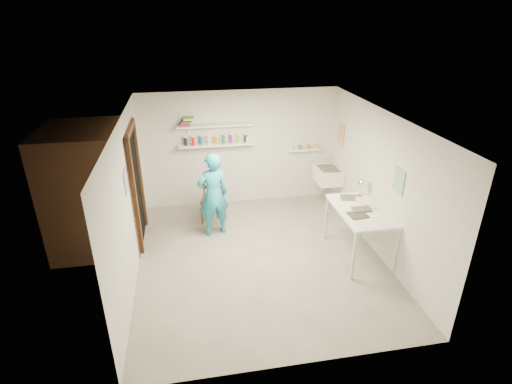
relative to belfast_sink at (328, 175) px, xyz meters
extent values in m
cube|color=slate|center=(-1.75, -1.70, -0.71)|extent=(4.00, 4.50, 0.02)
cube|color=silver|center=(-1.75, -1.70, 1.71)|extent=(4.00, 4.50, 0.02)
cube|color=silver|center=(-1.75, 0.56, 0.50)|extent=(4.00, 0.02, 2.40)
cube|color=silver|center=(-1.75, -3.96, 0.50)|extent=(4.00, 0.02, 2.40)
cube|color=silver|center=(-3.76, -1.70, 0.50)|extent=(0.02, 4.50, 2.40)
cube|color=silver|center=(0.26, -1.70, 0.50)|extent=(0.02, 4.50, 2.40)
cube|color=black|center=(-3.74, -0.65, 0.30)|extent=(0.02, 0.90, 2.00)
cube|color=brown|center=(-4.45, -0.65, 0.35)|extent=(1.40, 1.50, 2.10)
cube|color=brown|center=(-3.72, -0.65, 1.35)|extent=(0.06, 1.05, 0.10)
cube|color=brown|center=(-3.72, -1.15, 0.30)|extent=(0.06, 0.10, 2.00)
cube|color=brown|center=(-3.72, -0.15, 0.30)|extent=(0.06, 0.10, 2.00)
cube|color=white|center=(-2.25, 0.43, 0.65)|extent=(1.50, 0.22, 0.03)
cube|color=white|center=(-2.25, 0.43, 1.05)|extent=(1.50, 0.22, 0.03)
cube|color=white|center=(-0.40, 0.47, 0.42)|extent=(0.70, 0.14, 0.03)
cube|color=#334C7F|center=(-3.74, -1.65, 0.85)|extent=(0.01, 0.28, 0.36)
cube|color=#995933|center=(0.24, 0.10, 0.85)|extent=(0.01, 0.34, 0.42)
cube|color=#3F724C|center=(0.24, -2.25, 0.80)|extent=(0.01, 0.30, 0.38)
cube|color=white|center=(0.00, 0.00, 0.00)|extent=(0.48, 0.60, 0.30)
imported|color=teal|center=(-2.43, -0.72, 0.09)|extent=(0.65, 0.51, 1.58)
cylinder|color=beige|center=(-2.37, -0.51, 0.35)|extent=(0.28, 0.11, 0.28)
cube|color=brown|center=(-2.42, -0.22, -0.24)|extent=(0.51, 0.49, 0.92)
cube|color=silver|center=(-0.11, -1.90, -0.26)|extent=(0.79, 1.32, 0.88)
sphere|color=white|center=(0.11, -1.37, 0.40)|extent=(0.16, 0.16, 0.16)
cylinder|color=black|center=(-2.87, 0.43, 0.75)|extent=(0.06, 0.06, 0.17)
cylinder|color=red|center=(-2.72, 0.43, 0.75)|extent=(0.06, 0.06, 0.17)
cylinder|color=blue|center=(-2.56, 0.43, 0.75)|extent=(0.06, 0.06, 0.17)
cylinder|color=white|center=(-2.41, 0.43, 0.75)|extent=(0.06, 0.06, 0.17)
cylinder|color=orange|center=(-2.25, 0.43, 0.75)|extent=(0.06, 0.06, 0.17)
cylinder|color=#268C3F|center=(-2.09, 0.43, 0.75)|extent=(0.06, 0.06, 0.17)
cylinder|color=#8C268C|center=(-1.94, 0.43, 0.75)|extent=(0.06, 0.06, 0.17)
cylinder|color=gold|center=(-1.78, 0.43, 0.75)|extent=(0.06, 0.06, 0.17)
cylinder|color=black|center=(-1.63, 0.43, 0.75)|extent=(0.06, 0.06, 0.17)
cube|color=red|center=(-2.85, 0.43, 1.08)|extent=(0.18, 0.14, 0.03)
cube|color=#1933A5|center=(-2.83, 0.43, 1.11)|extent=(0.18, 0.14, 0.03)
cube|color=orange|center=(-2.81, 0.43, 1.14)|extent=(0.18, 0.14, 0.03)
cube|color=black|center=(-2.79, 0.43, 1.16)|extent=(0.18, 0.14, 0.03)
cube|color=yellow|center=(-2.77, 0.43, 1.19)|extent=(0.18, 0.14, 0.03)
cube|color=#338C4C|center=(-2.75, 0.43, 1.22)|extent=(0.18, 0.14, 0.03)
cylinder|color=silver|center=(-0.61, 0.47, 0.48)|extent=(0.07, 0.07, 0.09)
cylinder|color=#335999|center=(-0.47, 0.47, 0.48)|extent=(0.07, 0.07, 0.09)
cylinder|color=orange|center=(-0.33, 0.47, 0.48)|extent=(0.07, 0.07, 0.09)
cylinder|color=#999999|center=(-0.19, 0.47, 0.48)|extent=(0.07, 0.07, 0.09)
cube|color=silver|center=(-0.11, -1.90, 0.18)|extent=(0.30, 0.22, 0.00)
cube|color=#4C4742|center=(-0.11, -1.90, 0.18)|extent=(0.30, 0.22, 0.00)
cube|color=beige|center=(-0.11, -1.90, 0.19)|extent=(0.30, 0.22, 0.00)
cube|color=#383330|center=(-0.11, -1.90, 0.19)|extent=(0.30, 0.22, 0.00)
cube|color=silver|center=(-0.11, -1.90, 0.20)|extent=(0.30, 0.22, 0.00)
cube|color=silver|center=(-0.11, -1.90, 0.20)|extent=(0.30, 0.22, 0.00)
cube|color=#4C4742|center=(-0.11, -1.90, 0.20)|extent=(0.30, 0.22, 0.00)
camera|label=1|loc=(-2.83, -7.24, 3.13)|focal=28.00mm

